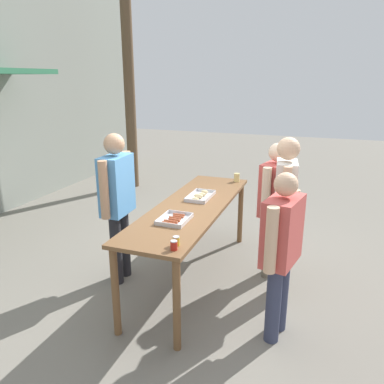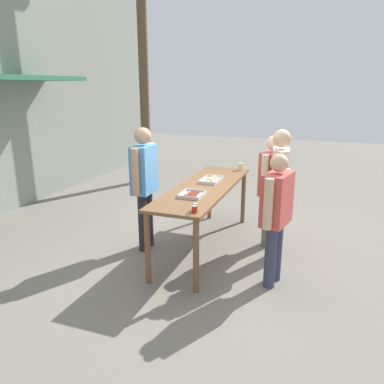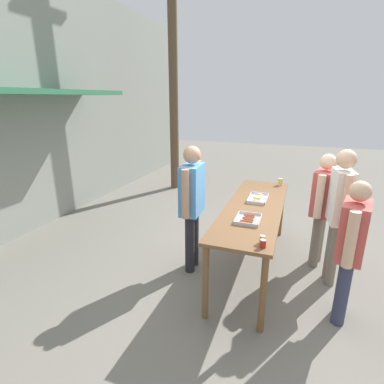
% 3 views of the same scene
% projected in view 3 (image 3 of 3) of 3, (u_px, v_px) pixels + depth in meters
% --- Properties ---
extents(ground_plane, '(24.00, 24.00, 0.00)m').
position_uv_depth(ground_plane, '(250.00, 267.00, 4.30)').
color(ground_plane, slate).
extents(building_facade_back, '(12.00, 1.11, 4.50)m').
position_uv_depth(building_facade_back, '(16.00, 101.00, 4.91)').
color(building_facade_back, gray).
rests_on(building_facade_back, ground).
extents(serving_table, '(2.55, 0.73, 0.93)m').
position_uv_depth(serving_table, '(254.00, 213.00, 4.05)').
color(serving_table, brown).
rests_on(serving_table, ground).
extents(food_tray_sausages, '(0.36, 0.28, 0.04)m').
position_uv_depth(food_tray_sausages, '(248.00, 220.00, 3.53)').
color(food_tray_sausages, silver).
rests_on(food_tray_sausages, serving_table).
extents(food_tray_buns, '(0.45, 0.25, 0.06)m').
position_uv_depth(food_tray_buns, '(258.00, 198.00, 4.25)').
color(food_tray_buns, silver).
rests_on(food_tray_buns, serving_table).
extents(condiment_jar_mustard, '(0.06, 0.06, 0.08)m').
position_uv_depth(condiment_jar_mustard, '(263.00, 244.00, 2.90)').
color(condiment_jar_mustard, '#B22319').
rests_on(condiment_jar_mustard, serving_table).
extents(condiment_jar_ketchup, '(0.06, 0.06, 0.08)m').
position_uv_depth(condiment_jar_ketchup, '(263.00, 240.00, 2.98)').
color(condiment_jar_ketchup, gold).
rests_on(condiment_jar_ketchup, serving_table).
extents(beer_cup, '(0.08, 0.08, 0.12)m').
position_uv_depth(beer_cup, '(280.00, 182.00, 4.93)').
color(beer_cup, '#DBC67A').
rests_on(beer_cup, serving_table).
extents(person_server_behind_table, '(0.63, 0.25, 1.74)m').
position_uv_depth(person_server_behind_table, '(192.00, 199.00, 3.96)').
color(person_server_behind_table, '#232328').
rests_on(person_server_behind_table, ground).
extents(person_customer_holding_hotdog, '(0.64, 0.33, 1.56)m').
position_uv_depth(person_customer_holding_hotdog, '(351.00, 242.00, 3.03)').
color(person_customer_holding_hotdog, '#333851').
rests_on(person_customer_holding_hotdog, ground).
extents(person_customer_with_cup, '(0.62, 0.34, 1.61)m').
position_uv_depth(person_customer_with_cup, '(323.00, 201.00, 4.11)').
color(person_customer_with_cup, '#756B5B').
rests_on(person_customer_with_cup, ground).
extents(person_customer_waiting_in_line, '(0.54, 0.25, 1.75)m').
position_uv_depth(person_customer_waiting_in_line, '(339.00, 206.00, 3.64)').
color(person_customer_waiting_in_line, '#756B5B').
rests_on(person_customer_waiting_in_line, ground).
extents(utility_pole, '(1.10, 0.22, 6.99)m').
position_uv_depth(utility_pole, '(173.00, 41.00, 7.01)').
color(utility_pole, brown).
rests_on(utility_pole, ground).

